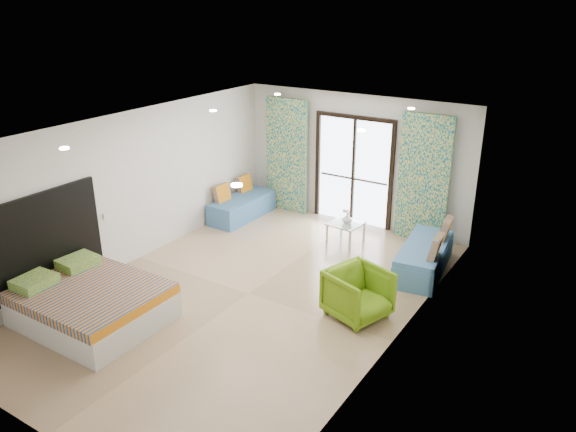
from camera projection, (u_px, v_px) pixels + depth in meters
The scene contains 24 objects.
floor at pixel (249, 294), 9.10m from camera, with size 5.00×7.50×0.01m, color #9A7C5C, non-canonical shape.
ceiling at pixel (244, 130), 8.11m from camera, with size 5.00×7.50×0.01m, color silver, non-canonical shape.
wall_back at pixel (355, 160), 11.55m from camera, with size 5.00×0.01×2.70m, color silver, non-canonical shape.
wall_front at pixel (25, 332), 5.67m from camera, with size 5.00×0.01×2.70m, color silver, non-canonical shape.
wall_left at pixel (132, 188), 9.86m from camera, with size 0.01×7.50×2.70m, color silver, non-canonical shape.
wall_right at pixel (400, 254), 7.36m from camera, with size 0.01×7.50×2.70m, color silver, non-canonical shape.
balcony_door at pixel (354, 164), 11.56m from camera, with size 1.76×0.08×2.28m.
balcony_rail at pixel (353, 179), 11.68m from camera, with size 1.52×0.03×0.04m, color #595451.
curtain_left at pixel (287, 156), 12.22m from camera, with size 1.00×0.10×2.50m, color silver.
curtain_right at pixel (424, 179), 10.67m from camera, with size 1.00×0.10×2.50m, color silver.
downlight_a at pixel (64, 148), 7.25m from camera, with size 0.12×0.12×0.02m, color #FFE0B2.
downlight_b at pixel (237, 185), 5.85m from camera, with size 0.12×0.12×0.02m, color #FFE0B2.
downlight_c at pixel (213, 111), 9.60m from camera, with size 0.12×0.12×0.02m, color #FFE0B2.
downlight_d at pixel (361, 130), 8.21m from camera, with size 0.12×0.12×0.02m, color #FFE0B2.
downlight_e at pixel (277, 94), 11.17m from camera, with size 0.12×0.12×0.02m, color #FFE0B2.
downlight_f at pixel (411, 109), 9.77m from camera, with size 0.12×0.12×0.02m, color #FFE0B2.
headboard at pixel (41, 242), 8.46m from camera, with size 0.06×2.10×1.50m, color black.
switch_plate at pixel (106, 216), 9.45m from camera, with size 0.02×0.10×0.10m, color silver.
bed at pixel (91, 303), 8.25m from camera, with size 2.02×1.64×0.70m.
daybed_left at pixel (242, 206), 12.14m from camera, with size 0.67×1.66×0.82m.
daybed_right at pixel (425, 257), 9.75m from camera, with size 0.92×1.87×0.88m.
coffee_table at pixel (346, 225), 10.89m from camera, with size 0.65×0.65×0.69m.
vase at pixel (347, 219), 10.82m from camera, with size 0.19×0.19×0.19m, color white.
armchair at pixel (358, 291), 8.32m from camera, with size 0.81×0.76×0.83m, color #608C12.
Camera 1 is at (4.84, -6.40, 4.52)m, focal length 35.00 mm.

